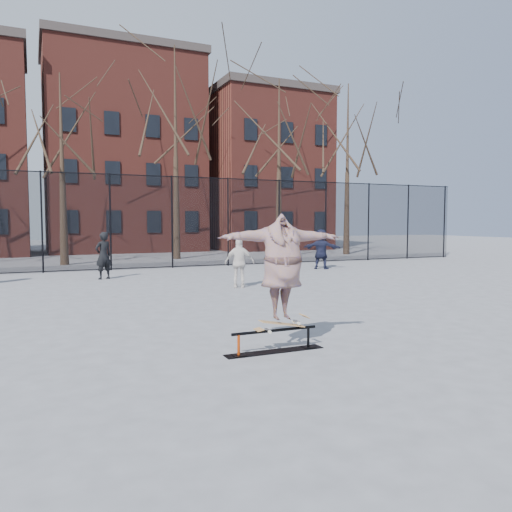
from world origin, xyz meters
name	(u,v)px	position (x,y,z in m)	size (l,w,h in m)	color
ground	(287,329)	(0.00, 0.00, 0.00)	(100.00, 100.00, 0.00)	slate
skate_rail	(275,343)	(-0.95, -1.41, 0.14)	(1.63, 0.25, 0.36)	black
skateboard	(282,325)	(-0.82, -1.41, 0.41)	(0.80, 0.19, 0.09)	#A57042
skater	(282,270)	(-0.82, -1.41, 1.28)	(2.02, 0.55, 1.64)	#5D3688
bystander_black	(103,256)	(-2.10, 9.82, 0.83)	(0.61, 0.40, 1.66)	black
bystander_white	(240,263)	(1.41, 5.80, 0.77)	(0.90, 0.37, 1.54)	silver
bystander_navy	(321,249)	(6.86, 9.93, 0.85)	(1.58, 0.50, 1.71)	#1C1F38
fence	(144,221)	(-0.01, 13.00, 2.05)	(34.03, 0.07, 4.00)	black
tree_row	(120,113)	(-0.25, 17.15, 7.36)	(33.66, 7.46, 10.67)	black
rowhouses	(114,160)	(0.72, 26.00, 6.06)	(29.00, 7.00, 13.00)	maroon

